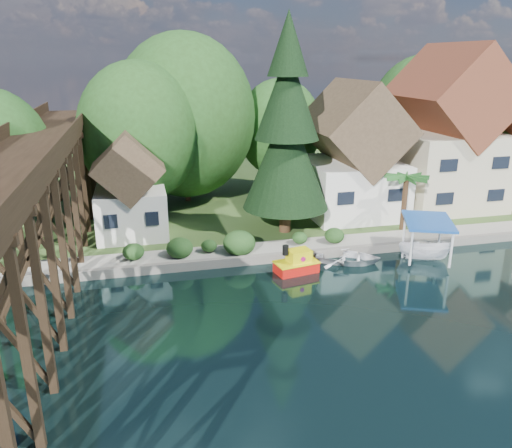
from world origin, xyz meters
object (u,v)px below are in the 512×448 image
at_px(trestle_bridge, 30,213).
at_px(shed, 130,192).
at_px(boat_white_a, 348,256).
at_px(house_left, 352,159).
at_px(house_center, 446,139).
at_px(boat_canopy, 426,243).
at_px(conifer, 287,132).
at_px(tugboat, 297,263).
at_px(palm_tree, 407,179).

distance_m(trestle_bridge, shed, 10.69).
bearing_deg(boat_white_a, house_left, -0.12).
bearing_deg(house_center, boat_canopy, -126.42).
distance_m(trestle_bridge, house_center, 33.96).
xyz_separation_m(trestle_bridge, boat_canopy, (24.33, 0.94, -4.14)).
xyz_separation_m(conifer, tugboat, (-1.12, -6.48, -7.49)).
bearing_deg(boat_white_a, house_center, -29.98).
height_order(shed, palm_tree, shed).
distance_m(shed, boat_white_a, 16.33).
bearing_deg(tugboat, trestle_bridge, -176.52).
height_order(trestle_bridge, boat_white_a, trestle_bridge).
bearing_deg(trestle_bridge, house_center, 19.49).
bearing_deg(conifer, boat_white_a, -64.55).
bearing_deg(palm_tree, conifer, 169.49).
relative_size(tugboat, boat_canopy, 0.57).
xyz_separation_m(palm_tree, tugboat, (-10.08, -4.82, -3.89)).
bearing_deg(house_left, trestle_bridge, -154.79).
height_order(conifer, boat_white_a, conifer).
relative_size(house_left, boat_canopy, 2.11).
bearing_deg(palm_tree, trestle_bridge, -167.18).
bearing_deg(palm_tree, shed, 169.96).
bearing_deg(trestle_bridge, palm_tree, 12.82).
height_order(conifer, palm_tree, conifer).
height_order(shed, conifer, conifer).
distance_m(trestle_bridge, boat_white_a, 19.71).
relative_size(trestle_bridge, conifer, 2.80).
relative_size(trestle_bridge, boat_white_a, 10.19).
xyz_separation_m(palm_tree, boat_white_a, (-6.23, -4.07, -4.03)).
height_order(house_center, tugboat, house_center).
distance_m(palm_tree, boat_white_a, 8.46).
bearing_deg(house_center, shed, -175.76).
relative_size(house_center, tugboat, 4.65).
bearing_deg(boat_white_a, shed, 84.75).
height_order(house_center, boat_white_a, house_center).
bearing_deg(house_left, conifer, -152.97).
height_order(trestle_bridge, palm_tree, trestle_bridge).
bearing_deg(house_left, tugboat, -128.34).
height_order(trestle_bridge, boat_canopy, trestle_bridge).
relative_size(house_center, shed, 1.77).
relative_size(conifer, boat_canopy, 3.02).
relative_size(trestle_bridge, palm_tree, 9.68).
height_order(shed, boat_white_a, shed).
bearing_deg(house_left, house_center, 3.18).
xyz_separation_m(palm_tree, boat_canopy, (-0.91, -4.81, -3.27)).
xyz_separation_m(house_left, house_center, (9.00, 0.50, 1.28)).
distance_m(shed, boat_canopy, 21.24).
relative_size(trestle_bridge, boat_canopy, 8.48).
relative_size(house_center, conifer, 0.88).
xyz_separation_m(conifer, boat_canopy, (8.04, -6.47, -6.88)).
xyz_separation_m(house_left, boat_canopy, (1.33, -9.89, -3.93)).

